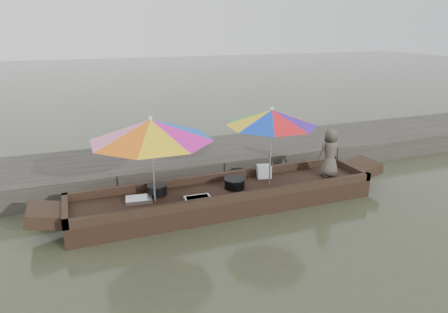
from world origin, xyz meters
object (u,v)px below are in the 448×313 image
object	(u,v)px
tray_crayfish	(198,200)
umbrella_stern	(271,147)
supply_bag	(264,171)
boat_hull	(226,198)
tray_scallop	(139,199)
vendor	(330,153)
umbrella_bow	(153,160)
cooking_pot	(157,190)
charcoal_grill	(235,184)

from	to	relation	value
tray_crayfish	umbrella_stern	size ratio (longest dim) A/B	0.26
supply_bag	umbrella_stern	world-z (taller)	umbrella_stern
boat_hull	tray_scallop	bearing A→B (deg)	176.39
supply_bag	boat_hull	bearing A→B (deg)	-160.14
vendor	umbrella_bow	size ratio (longest dim) A/B	0.48
supply_bag	vendor	xyz separation A→B (m)	(1.31, -0.41, 0.38)
boat_hull	vendor	bearing A→B (deg)	-1.23
boat_hull	umbrella_bow	size ratio (longest dim) A/B	2.73
vendor	umbrella_stern	distance (m)	1.39
cooking_pot	charcoal_grill	distance (m)	1.50
tray_scallop	supply_bag	distance (m)	2.65
boat_hull	umbrella_bow	world-z (taller)	umbrella_bow
cooking_pot	umbrella_bow	bearing A→B (deg)	-108.50
tray_scallop	umbrella_stern	distance (m)	2.69
charcoal_grill	umbrella_stern	distance (m)	1.01
umbrella_bow	umbrella_stern	bearing A→B (deg)	0.00
tray_scallop	umbrella_bow	size ratio (longest dim) A/B	0.22
supply_bag	umbrella_bow	world-z (taller)	umbrella_bow
tray_crayfish	umbrella_stern	bearing A→B (deg)	12.36
umbrella_stern	tray_scallop	bearing A→B (deg)	177.70
supply_bag	tray_crayfish	bearing A→B (deg)	-156.88
cooking_pot	charcoal_grill	xyz separation A→B (m)	(1.48, -0.23, -0.01)
charcoal_grill	vendor	bearing A→B (deg)	-2.35
cooking_pot	umbrella_stern	xyz separation A→B (m)	(2.22, -0.26, 0.68)
boat_hull	cooking_pot	xyz separation A→B (m)	(-1.28, 0.26, 0.27)
supply_bag	umbrella_stern	bearing A→B (deg)	-99.17
charcoal_grill	tray_scallop	bearing A→B (deg)	177.93
tray_crayfish	supply_bag	world-z (taller)	supply_bag
vendor	umbrella_bow	bearing A→B (deg)	3.76
charcoal_grill	umbrella_stern	world-z (taller)	umbrella_stern
tray_scallop	cooking_pot	bearing A→B (deg)	23.66
tray_scallop	tray_crayfish	bearing A→B (deg)	-25.01
vendor	umbrella_stern	xyz separation A→B (m)	(-1.36, 0.05, 0.26)
cooking_pot	supply_bag	size ratio (longest dim) A/B	1.31
cooking_pot	supply_bag	distance (m)	2.28
cooking_pot	umbrella_bow	world-z (taller)	umbrella_bow
tray_crayfish	supply_bag	distance (m)	1.81
boat_hull	tray_scallop	size ratio (longest dim) A/B	12.67
tray_crayfish	vendor	bearing A→B (deg)	5.81
cooking_pot	supply_bag	world-z (taller)	supply_bag
umbrella_bow	umbrella_stern	size ratio (longest dim) A/B	1.22
tray_scallop	supply_bag	bearing A→B (deg)	5.51
cooking_pot	charcoal_grill	bearing A→B (deg)	-8.68
tray_scallop	umbrella_stern	size ratio (longest dim) A/B	0.26
supply_bag	vendor	size ratio (longest dim) A/B	0.27
cooking_pot	umbrella_stern	bearing A→B (deg)	-6.76
charcoal_grill	supply_bag	xyz separation A→B (m)	(0.79, 0.32, 0.04)
boat_hull	tray_crayfish	size ratio (longest dim) A/B	12.67
cooking_pot	tray_crayfish	size ratio (longest dim) A/B	0.79
tray_crayfish	charcoal_grill	world-z (taller)	charcoal_grill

